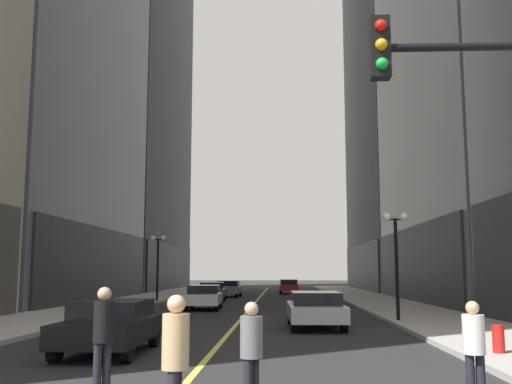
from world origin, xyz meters
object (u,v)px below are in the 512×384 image
pedestrian_in_white_shirt (474,344)px  pedestrian_in_black_coat (103,332)px  car_white (204,296)px  car_grey (229,288)px  pedestrian_in_grey_suit (251,348)px  street_lamp_right_mid (396,241)px  pedestrian_in_tan_trench (175,355)px  street_lamp_left_far (158,253)px  car_red (289,286)px  fire_hydrant_right (499,342)px  car_blue (212,291)px  car_silver (315,308)px  car_black (111,325)px

pedestrian_in_white_shirt → pedestrian_in_black_coat: pedestrian_in_black_coat is taller
car_white → car_grey: same height
pedestrian_in_grey_suit → street_lamp_right_mid: 15.99m
pedestrian_in_tan_trench → street_lamp_left_far: (-6.87, 31.25, 2.22)m
car_white → car_red: same height
pedestrian_in_black_coat → street_lamp_right_mid: 16.06m
car_grey → pedestrian_in_grey_suit: bearing=-84.4°
street_lamp_right_mid → fire_hydrant_right: street_lamp_right_mid is taller
pedestrian_in_white_shirt → street_lamp_right_mid: street_lamp_right_mid is taller
pedestrian_in_black_coat → street_lamp_left_far: (-5.18, 28.67, 2.21)m
car_red → pedestrian_in_black_coat: size_ratio=2.34×
car_blue → street_lamp_left_far: bearing=-144.4°
car_grey → street_lamp_left_far: 10.79m
pedestrian_in_grey_suit → car_red: bearing=88.6°
street_lamp_left_far → fire_hydrant_right: 27.78m
pedestrian_in_white_shirt → car_red: bearing=92.9°
car_silver → car_white: bearing=118.1°
car_black → car_white: same height
fire_hydrant_right → street_lamp_right_mid: bearing=93.0°
car_grey → pedestrian_in_black_coat: (1.32, -38.42, 0.33)m
car_black → car_red: (4.99, 40.61, -0.00)m
car_red → street_lamp_left_far: 19.27m
car_red → street_lamp_left_far: street_lamp_left_far is taller
street_lamp_left_far → car_white: bearing=-58.7°
car_silver → car_red: bearing=91.0°
car_grey → car_blue: bearing=-93.9°
car_black → car_red: 40.91m
street_lamp_right_mid → fire_hydrant_right: bearing=-87.0°
car_red → car_black: bearing=-97.0°
pedestrian_in_tan_trench → street_lamp_left_far: bearing=102.4°
car_black → car_white: 17.19m
car_silver → fire_hydrant_right: (3.90, -7.49, -0.32)m
car_black → pedestrian_in_grey_suit: size_ratio=2.61×
car_red → pedestrian_in_white_shirt: bearing=-87.1°
car_silver → pedestrian_in_tan_trench: pedestrian_in_tan_trench is taller
car_white → fire_hydrant_right: bearing=-62.2°
car_silver → fire_hydrant_right: size_ratio=5.98×
street_lamp_left_far → street_lamp_right_mid: same height
car_blue → pedestrian_in_tan_trench: pedestrian_in_tan_trench is taller
car_blue → car_grey: same height
car_blue → street_lamp_right_mid: street_lamp_right_mid is taller
car_silver → car_grey: same height
pedestrian_in_tan_trench → pedestrian_in_black_coat: 3.09m
car_black → pedestrian_in_tan_trench: bearing=-68.3°
car_white → pedestrian_in_black_coat: bearing=-86.8°
car_silver → pedestrian_in_tan_trench: 14.75m
car_blue → pedestrian_in_white_shirt: pedestrian_in_white_shirt is taller
fire_hydrant_right → car_white: bearing=117.8°
car_grey → pedestrian_in_grey_suit: 39.64m
pedestrian_in_tan_trench → car_blue: bearing=95.9°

